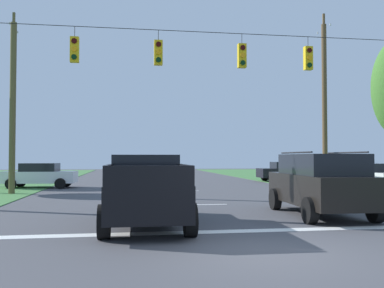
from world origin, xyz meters
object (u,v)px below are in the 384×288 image
Objects in this scene: overhead_signal_span at (204,100)px; distant_car_far_parked at (286,171)px; suv_black at (320,183)px; distant_car_crossing_white at (40,175)px; utility_pole_near_left at (13,105)px; pickup_truck at (146,190)px; distant_car_oncoming at (375,176)px; utility_pole_mid_right at (325,103)px.

distant_car_far_parked is at bearing 58.79° from overhead_signal_span.
suv_black is 1.11× the size of distant_car_crossing_white.
distant_car_far_parked is at bearing 71.99° from suv_black.
overhead_signal_span is at bearing -36.74° from utility_pole_near_left.
distant_car_far_parked is (11.61, 19.36, -0.18)m from pickup_truck.
distant_car_far_parked is (5.97, 18.35, -0.27)m from suv_black.
distant_car_crossing_white and distant_car_far_parked have the same top height.
distant_car_crossing_white is 18.01m from distant_car_far_parked.
pickup_truck is at bearing -68.67° from distant_car_crossing_white.
suv_black is at bearing 10.15° from pickup_truck.
distant_car_oncoming is at bearing 31.04° from overhead_signal_span.
distant_car_far_parked is (17.48, 4.34, 0.00)m from distant_car_crossing_white.
suv_black is 18.14m from distant_car_crossing_white.
pickup_truck is (-2.43, -4.21, -3.14)m from overhead_signal_span.
suv_black is at bearing -39.11° from utility_pole_near_left.
suv_black is 13.10m from utility_pole_mid_right.
pickup_truck is 17.06m from utility_pole_mid_right.
distant_car_far_parked is (9.18, 15.15, -3.32)m from overhead_signal_span.
distant_car_oncoming is 5.20m from utility_pole_mid_right.
overhead_signal_span is 3.11× the size of pickup_truck.
pickup_truck is 1.23× the size of distant_car_crossing_white.
suv_black is at bearing -44.88° from overhead_signal_span.
suv_black reaches higher than distant_car_oncoming.
distant_car_oncoming is (8.27, 10.11, -0.27)m from suv_black.
utility_pole_mid_right reaches higher than pickup_truck.
distant_car_oncoming is 0.41× the size of utility_pole_mid_right.
utility_pole_mid_right is at bearing -92.65° from distant_car_far_parked.
distant_car_oncoming is at bearing 0.93° from utility_pole_near_left.
utility_pole_mid_right is (-2.64, 0.98, 4.37)m from distant_car_oncoming.
utility_pole_mid_right reaches higher than distant_car_crossing_white.
pickup_truck reaches higher than distant_car_crossing_white.
distant_car_crossing_white is at bearing -166.06° from distant_car_far_parked.
overhead_signal_span reaches higher than distant_car_crossing_white.
distant_car_oncoming is (13.91, 11.12, -0.18)m from pickup_truck.
suv_black is 15.90m from utility_pole_near_left.
utility_pole_mid_right is at bearing 41.75° from overhead_signal_span.
utility_pole_near_left reaches higher than distant_car_oncoming.
distant_car_crossing_white is 17.93m from utility_pole_mid_right.
overhead_signal_span reaches higher than suv_black.
utility_pole_near_left is at bearing 120.64° from pickup_truck.
overhead_signal_span is 11.90m from utility_pole_mid_right.
suv_black is (3.21, -3.20, -3.05)m from overhead_signal_span.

